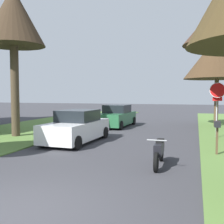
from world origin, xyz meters
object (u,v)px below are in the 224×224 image
object	(u,v)px
street_tree_left_mid_a	(13,18)
parked_sedan_green	(116,117)
parked_motorcycle	(159,151)
parked_sedan_white	(77,127)
curbside_mailbox	(217,128)
street_tree_right_mid_b	(217,57)
stop_sign_far	(217,98)

from	to	relation	value
street_tree_left_mid_a	parked_sedan_green	xyz separation A→B (m)	(3.98, 6.25, -5.71)
parked_motorcycle	parked_sedan_white	bearing A→B (deg)	143.26
parked_sedan_white	curbside_mailbox	distance (m)	6.50
parked_sedan_white	curbside_mailbox	bearing A→B (deg)	-10.29
street_tree_right_mid_b	parked_motorcycle	xyz separation A→B (m)	(-2.52, -12.19, -4.50)
street_tree_left_mid_a	parked_sedan_white	xyz separation A→B (m)	(3.92, -0.55, -5.71)
parked_sedan_green	parked_motorcycle	xyz separation A→B (m)	(4.41, -10.13, -0.24)
parked_sedan_white	street_tree_left_mid_a	bearing A→B (deg)	171.97
parked_sedan_white	street_tree_right_mid_b	bearing A→B (deg)	51.74
stop_sign_far	street_tree_right_mid_b	world-z (taller)	street_tree_right_mid_b
parked_sedan_white	parked_sedan_green	xyz separation A→B (m)	(0.06, 6.80, 0.00)
parked_sedan_green	parked_sedan_white	bearing A→B (deg)	-90.52
stop_sign_far	street_tree_right_mid_b	distance (m)	6.40
parked_sedan_white	curbside_mailbox	size ratio (longest dim) A/B	3.52
street_tree_right_mid_b	street_tree_left_mid_a	size ratio (longest dim) A/B	0.80
parked_sedan_white	parked_sedan_green	world-z (taller)	same
street_tree_right_mid_b	street_tree_left_mid_a	world-z (taller)	street_tree_left_mid_a
street_tree_left_mid_a	parked_motorcycle	distance (m)	10.99
street_tree_right_mid_b	curbside_mailbox	xyz separation A→B (m)	(-0.60, -10.02, -3.92)
stop_sign_far	street_tree_right_mid_b	bearing A→B (deg)	86.72
parked_sedan_green	parked_motorcycle	world-z (taller)	parked_sedan_green
stop_sign_far	parked_sedan_white	xyz separation A→B (m)	(-6.66, -3.13, -1.42)
parked_motorcycle	curbside_mailbox	bearing A→B (deg)	48.54
street_tree_left_mid_a	parked_sedan_green	size ratio (longest dim) A/B	1.80
street_tree_left_mid_a	parked_sedan_green	distance (m)	9.35
street_tree_right_mid_b	street_tree_left_mid_a	distance (m)	13.79
parked_sedan_green	parked_motorcycle	bearing A→B (deg)	-66.50
stop_sign_far	curbside_mailbox	bearing A→B (deg)	-93.61
street_tree_right_mid_b	parked_sedan_green	distance (m)	8.39
street_tree_right_mid_b	curbside_mailbox	world-z (taller)	street_tree_right_mid_b
stop_sign_far	curbside_mailbox	world-z (taller)	stop_sign_far
parked_motorcycle	street_tree_right_mid_b	bearing A→B (deg)	78.32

